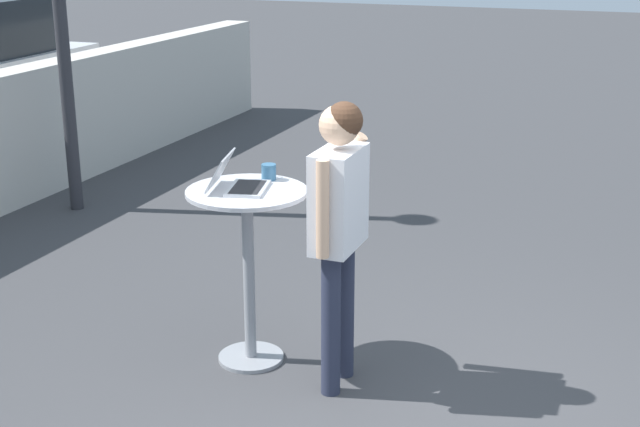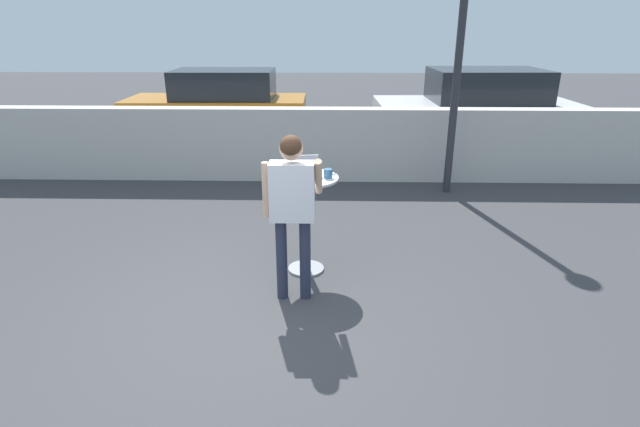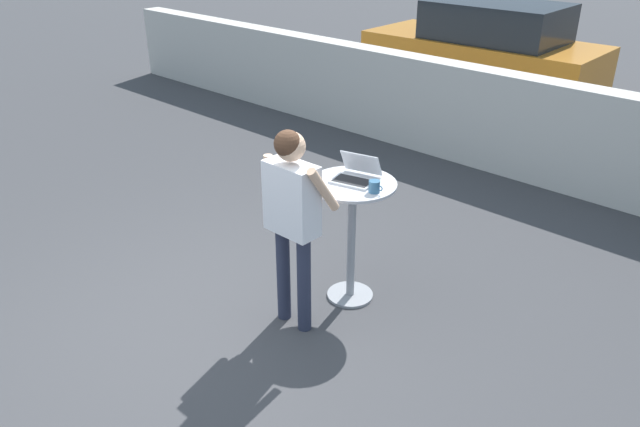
% 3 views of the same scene
% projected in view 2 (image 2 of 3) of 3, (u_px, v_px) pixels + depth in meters
% --- Properties ---
extents(ground_plane, '(50.00, 50.00, 0.00)m').
position_uv_depth(ground_plane, '(242.00, 328.00, 4.56)').
color(ground_plane, '#3D3D3F').
extents(pavement_kerb, '(15.15, 0.35, 1.25)m').
position_uv_depth(pavement_kerb, '(286.00, 144.00, 8.71)').
color(pavement_kerb, beige).
rests_on(pavement_kerb, ground_plane).
extents(cafe_table, '(0.71, 0.71, 1.09)m').
position_uv_depth(cafe_table, '(305.00, 207.00, 5.36)').
color(cafe_table, gray).
rests_on(cafe_table, ground_plane).
extents(laptop, '(0.40, 0.39, 0.21)m').
position_uv_depth(laptop, '(304.00, 171.00, 5.27)').
color(laptop, '#B7BABF').
rests_on(laptop, cafe_table).
extents(coffee_mug, '(0.12, 0.09, 0.10)m').
position_uv_depth(coffee_mug, '(328.00, 173.00, 5.19)').
color(coffee_mug, '#336084').
rests_on(coffee_mug, cafe_table).
extents(standing_person, '(0.56, 0.37, 1.67)m').
position_uv_depth(standing_person, '(292.00, 198.00, 4.69)').
color(standing_person, '#282D42').
rests_on(standing_person, ground_plane).
extents(parked_car_near_street, '(4.09, 2.04, 1.74)m').
position_uv_depth(parked_car_near_street, '(476.00, 112.00, 10.36)').
color(parked_car_near_street, silver).
rests_on(parked_car_near_street, ground_plane).
extents(parked_car_further_down, '(3.95, 1.83, 1.66)m').
position_uv_depth(parked_car_further_down, '(219.00, 107.00, 11.12)').
color(parked_car_further_down, '#B76B19').
rests_on(parked_car_further_down, ground_plane).
extents(street_lamp, '(0.32, 0.32, 3.94)m').
position_uv_depth(street_lamp, '(462.00, 25.00, 7.32)').
color(street_lamp, '#2D2D33').
rests_on(street_lamp, ground_plane).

